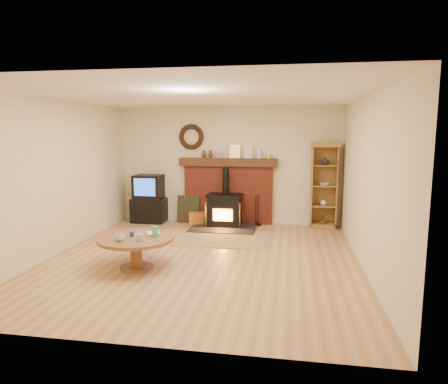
% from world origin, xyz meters
% --- Properties ---
extents(ground, '(5.50, 5.50, 0.00)m').
position_xyz_m(ground, '(0.00, 0.00, 0.00)').
color(ground, '#B37C4A').
rests_on(ground, ground).
extents(room_shell, '(5.02, 5.52, 2.61)m').
position_xyz_m(room_shell, '(-0.02, 0.09, 1.72)').
color(room_shell, beige).
rests_on(room_shell, ground).
extents(chimney_breast, '(2.20, 0.22, 1.78)m').
position_xyz_m(chimney_breast, '(0.00, 2.67, 0.80)').
color(chimney_breast, '#9D3A27').
rests_on(chimney_breast, ground).
extents(wood_stove, '(1.40, 1.00, 1.27)m').
position_xyz_m(wood_stove, '(-0.02, 2.27, 0.35)').
color(wood_stove, black).
rests_on(wood_stove, ground).
extents(area_rug, '(1.70, 1.17, 0.01)m').
position_xyz_m(area_rug, '(0.12, 1.21, 0.01)').
color(area_rug, brown).
rests_on(area_rug, ground).
extents(tv_unit, '(0.75, 0.54, 1.09)m').
position_xyz_m(tv_unit, '(-1.81, 2.47, 0.52)').
color(tv_unit, black).
rests_on(tv_unit, ground).
extents(curio_cabinet, '(0.59, 0.43, 1.85)m').
position_xyz_m(curio_cabinet, '(2.10, 2.55, 0.93)').
color(curio_cabinet, brown).
rests_on(curio_cabinet, ground).
extents(firelog_box, '(0.48, 0.37, 0.26)m').
position_xyz_m(firelog_box, '(-0.64, 2.40, 0.13)').
color(firelog_box, orange).
rests_on(firelog_box, ground).
extents(leaning_painting, '(0.52, 0.14, 0.62)m').
position_xyz_m(leaning_painting, '(-0.91, 2.55, 0.31)').
color(leaning_painting, black).
rests_on(leaning_painting, ground).
extents(fire_tools, '(0.16, 0.16, 0.70)m').
position_xyz_m(fire_tools, '(0.69, 2.50, 0.11)').
color(fire_tools, black).
rests_on(fire_tools, ground).
extents(coffee_table, '(1.15, 1.15, 0.64)m').
position_xyz_m(coffee_table, '(-0.90, -0.62, 0.39)').
color(coffee_table, brown).
rests_on(coffee_table, ground).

